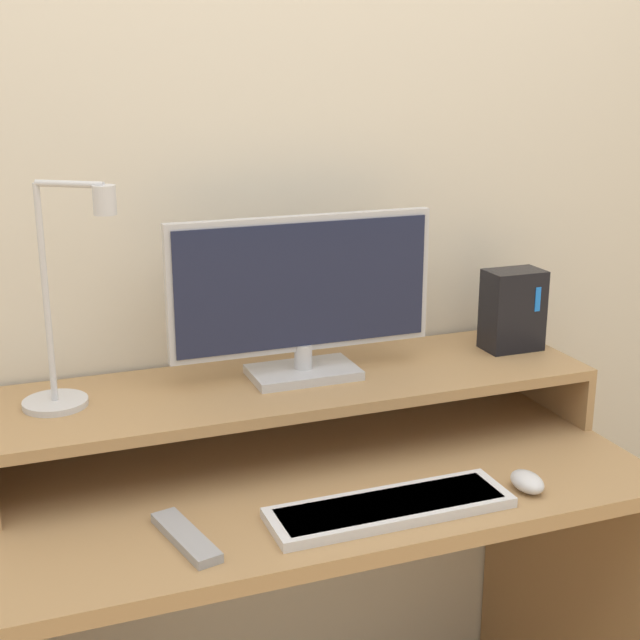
# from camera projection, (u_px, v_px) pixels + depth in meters

# --- Properties ---
(wall_back) EXTENTS (6.00, 0.05, 2.50)m
(wall_back) POSITION_uv_depth(u_px,v_px,m) (265.00, 196.00, 1.86)
(wall_back) COLOR beige
(wall_back) RESTS_ON ground_plane
(desk) EXTENTS (1.19, 0.61, 0.78)m
(desk) POSITION_uv_depth(u_px,v_px,m) (323.00, 577.00, 1.75)
(desk) COLOR #A87F51
(desk) RESTS_ON ground_plane
(monitor_shelf) EXTENTS (1.19, 0.33, 0.13)m
(monitor_shelf) POSITION_uv_depth(u_px,v_px,m) (298.00, 389.00, 1.78)
(monitor_shelf) COLOR #A87F51
(monitor_shelf) RESTS_ON desk
(monitor) EXTENTS (0.54, 0.13, 0.33)m
(monitor) POSITION_uv_depth(u_px,v_px,m) (303.00, 295.00, 1.74)
(monitor) COLOR #BCBCC1
(monitor) RESTS_ON monitor_shelf
(desk_lamp) EXTENTS (0.18, 0.15, 0.42)m
(desk_lamp) POSITION_uv_depth(u_px,v_px,m) (66.00, 326.00, 1.59)
(desk_lamp) COLOR silver
(desk_lamp) RESTS_ON monitor_shelf
(router_dock) EXTENTS (0.12, 0.08, 0.18)m
(router_dock) POSITION_uv_depth(u_px,v_px,m) (513.00, 310.00, 1.94)
(router_dock) COLOR black
(router_dock) RESTS_ON monitor_shelf
(keyboard) EXTENTS (0.43, 0.13, 0.02)m
(keyboard) POSITION_uv_depth(u_px,v_px,m) (390.00, 507.00, 1.52)
(keyboard) COLOR silver
(keyboard) RESTS_ON desk
(mouse) EXTENTS (0.05, 0.08, 0.03)m
(mouse) POSITION_uv_depth(u_px,v_px,m) (527.00, 482.00, 1.60)
(mouse) COLOR silver
(mouse) RESTS_ON desk
(remote_control) EXTENTS (0.08, 0.19, 0.02)m
(remote_control) POSITION_uv_depth(u_px,v_px,m) (186.00, 537.00, 1.43)
(remote_control) COLOR #99999E
(remote_control) RESTS_ON desk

